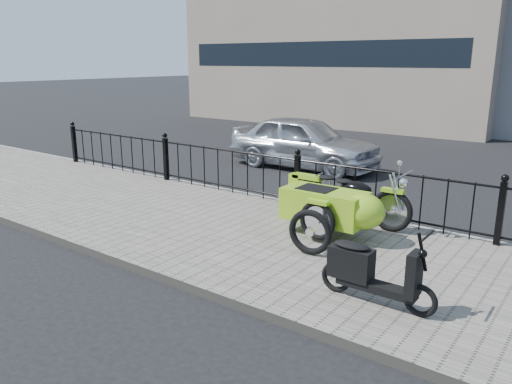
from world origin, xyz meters
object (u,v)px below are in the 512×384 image
Objects in this scene: motorcycle_sidecar at (339,205)px; scooter at (369,271)px; spare_tire at (310,232)px; sedan_car at (304,142)px.

motorcycle_sidecar is 2.26m from scooter.
motorcycle_sidecar is at bearing 94.41° from spare_tire.
scooter is (1.33, -1.83, -0.11)m from motorcycle_sidecar.
spare_tire is (-1.25, 0.83, -0.03)m from scooter.
sedan_car reaches higher than scooter.
sedan_car reaches higher than motorcycle_sidecar.
scooter is at bearing -33.50° from spare_tire.
spare_tire is 0.16× the size of sedan_car.
sedan_car reaches higher than spare_tire.
motorcycle_sidecar is 3.44× the size of spare_tire.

